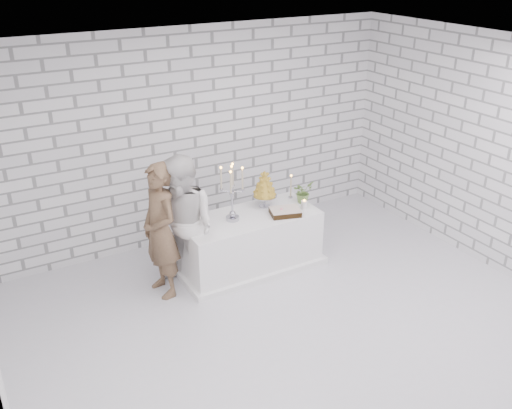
{
  "coord_description": "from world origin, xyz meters",
  "views": [
    {
      "loc": [
        -2.96,
        -4.41,
        3.94
      ],
      "look_at": [
        0.12,
        0.99,
        1.05
      ],
      "focal_mm": 39.53,
      "sensor_mm": 36.0,
      "label": 1
    }
  ],
  "objects_px": {
    "groom": "(161,231)",
    "candelabra": "(232,193)",
    "bride": "(184,226)",
    "cake_table": "(250,241)",
    "croquembouche": "(265,189)"
  },
  "relations": [
    {
      "from": "cake_table",
      "to": "candelabra",
      "type": "relative_size",
      "value": 2.42
    },
    {
      "from": "groom",
      "to": "candelabra",
      "type": "bearing_deg",
      "value": 83.57
    },
    {
      "from": "groom",
      "to": "bride",
      "type": "height_order",
      "value": "bride"
    },
    {
      "from": "cake_table",
      "to": "groom",
      "type": "bearing_deg",
      "value": -179.63
    },
    {
      "from": "croquembouche",
      "to": "groom",
      "type": "bearing_deg",
      "value": -173.88
    },
    {
      "from": "bride",
      "to": "candelabra",
      "type": "bearing_deg",
      "value": 73.82
    },
    {
      "from": "cake_table",
      "to": "bride",
      "type": "relative_size",
      "value": 1.03
    },
    {
      "from": "groom",
      "to": "candelabra",
      "type": "distance_m",
      "value": 1.01
    },
    {
      "from": "candelabra",
      "to": "bride",
      "type": "bearing_deg",
      "value": -173.38
    },
    {
      "from": "cake_table",
      "to": "groom",
      "type": "relative_size",
      "value": 1.06
    },
    {
      "from": "groom",
      "to": "bride",
      "type": "relative_size",
      "value": 0.97
    },
    {
      "from": "cake_table",
      "to": "croquembouche",
      "type": "height_order",
      "value": "croquembouche"
    },
    {
      "from": "groom",
      "to": "candelabra",
      "type": "xyz_separation_m",
      "value": [
        0.97,
        0.01,
        0.27
      ]
    },
    {
      "from": "groom",
      "to": "candelabra",
      "type": "height_order",
      "value": "groom"
    },
    {
      "from": "bride",
      "to": "groom",
      "type": "bearing_deg",
      "value": -126.49
    }
  ]
}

